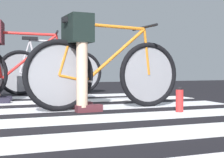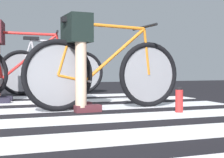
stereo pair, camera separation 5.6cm
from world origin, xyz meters
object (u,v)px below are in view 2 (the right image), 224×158
Objects in this scene: bicycle_1_of_4 at (106,72)px; cyclist_1_of_4 at (77,49)px; bicycle_4_of_4 at (53,71)px; bicycle_2_of_4 at (21,72)px; water_bottle at (179,101)px.

cyclist_1_of_4 is (-0.31, -0.02, 0.24)m from bicycle_1_of_4.
cyclist_1_of_4 is 0.55× the size of bicycle_4_of_4.
cyclist_1_of_4 reaches higher than bicycle_1_of_4.
water_bottle is (1.36, -1.56, -0.27)m from bicycle_2_of_4.
bicycle_1_of_4 is at bearing 139.75° from water_bottle.
bicycle_2_of_4 is 7.05× the size of water_bottle.
bicycle_2_of_4 and bicycle_4_of_4 have the same top height.
water_bottle is (0.89, -0.47, -0.50)m from cyclist_1_of_4.
water_bottle is (0.58, -0.49, -0.27)m from bicycle_1_of_4.
water_bottle is (0.77, -2.68, -0.27)m from bicycle_4_of_4.
cyclist_1_of_4 is at bearing -95.28° from bicycle_4_of_4.
cyclist_1_of_4 is at bearing 152.10° from water_bottle.
bicycle_4_of_4 is (-0.19, 2.19, 0.00)m from bicycle_1_of_4.
bicycle_1_of_4 is 0.39m from cyclist_1_of_4.
bicycle_4_of_4 is at bearing 91.12° from bicycle_1_of_4.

